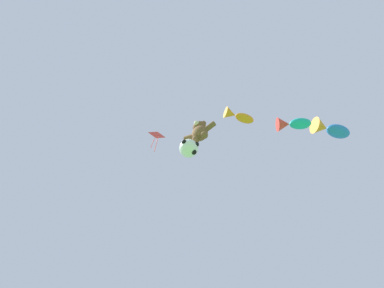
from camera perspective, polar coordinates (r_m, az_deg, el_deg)
The scene contains 6 objects.
teddy_bear_kite at distance 13.96m, azimuth 1.46°, elevation 2.42°, with size 1.68×0.74×1.70m.
soccer_ball_kite at distance 12.87m, azimuth -0.58°, elevation -0.83°, with size 0.90×0.90×0.83m.
fish_kite_tangerine at distance 15.57m, azimuth 8.65°, elevation 5.29°, with size 1.44×1.53×0.61m.
fish_kite_teal at distance 16.31m, azimuth 18.49°, elevation 3.63°, with size 1.85×1.41×0.75m.
fish_kite_cobalt at distance 17.41m, azimuth 24.70°, elevation 2.59°, with size 2.00×2.01×0.92m.
diamond_kite at distance 18.00m, azimuth -6.79°, elevation 1.42°, with size 0.73×0.82×2.89m.
Camera 1 is at (3.66, 0.80, 1.41)m, focal length 28.00 mm.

